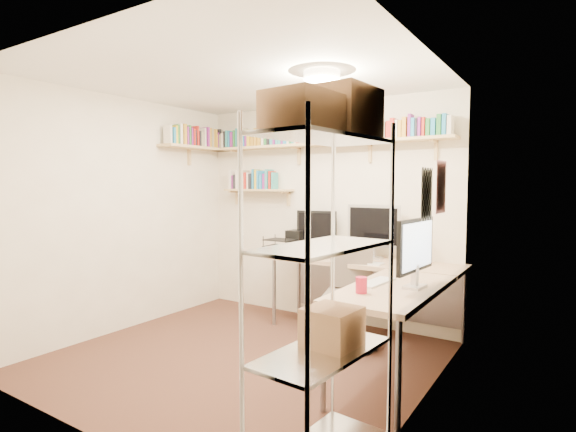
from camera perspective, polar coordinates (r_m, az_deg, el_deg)
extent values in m
plane|color=#43251C|center=(4.28, -5.88, -17.49)|extent=(3.20, 3.20, 0.00)
cube|color=beige|center=(5.25, 4.32, 0.52)|extent=(3.20, 0.04, 2.50)
cube|color=beige|center=(5.15, -20.01, 0.23)|extent=(0.04, 3.00, 2.50)
cube|color=beige|center=(3.24, 16.58, -1.77)|extent=(0.04, 3.00, 2.50)
cube|color=beige|center=(2.99, -24.40, -2.45)|extent=(3.20, 0.04, 2.50)
cube|color=white|center=(4.09, -6.15, 17.16)|extent=(3.20, 3.00, 0.04)
cube|color=white|center=(3.76, 18.88, 3.53)|extent=(0.01, 0.30, 0.42)
cube|color=silver|center=(3.38, 17.22, 2.68)|extent=(0.01, 0.28, 0.38)
cylinder|color=#FFEAC6|center=(3.86, 4.32, 17.35)|extent=(0.30, 0.30, 0.06)
cube|color=tan|center=(5.15, 3.70, 9.04)|extent=(3.05, 0.25, 0.03)
cube|color=tan|center=(5.69, -11.70, 8.48)|extent=(0.25, 1.00, 0.03)
cube|color=tan|center=(5.61, -3.81, 3.31)|extent=(0.95, 0.20, 0.02)
cube|color=tan|center=(5.87, -6.36, 7.72)|extent=(0.03, 0.20, 0.20)
cube|color=tan|center=(5.35, 1.20, 8.11)|extent=(0.03, 0.20, 0.20)
cube|color=tan|center=(4.94, 10.22, 8.39)|extent=(0.03, 0.20, 0.20)
cube|color=tan|center=(4.71, 18.19, 8.46)|extent=(0.03, 0.20, 0.20)
cube|color=gray|center=(6.01, -8.78, 9.61)|extent=(0.03, 0.14, 0.25)
cube|color=#802280|center=(5.99, -8.53, 9.41)|extent=(0.03, 0.14, 0.20)
cube|color=gray|center=(5.96, -8.27, 9.31)|extent=(0.03, 0.12, 0.18)
cube|color=silver|center=(5.94, -8.00, 9.40)|extent=(0.03, 0.13, 0.19)
cube|color=black|center=(5.91, -7.71, 9.54)|extent=(0.04, 0.12, 0.21)
cube|color=teal|center=(5.89, -7.45, 9.60)|extent=(0.03, 0.14, 0.22)
cube|color=teal|center=(5.87, -7.17, 9.57)|extent=(0.02, 0.12, 0.21)
cube|color=#802280|center=(5.84, -6.86, 9.54)|extent=(0.04, 0.13, 0.20)
cube|color=#287832|center=(5.82, -6.54, 9.65)|extent=(0.02, 0.13, 0.22)
cube|color=teal|center=(5.79, -6.23, 9.78)|extent=(0.03, 0.12, 0.24)
cube|color=black|center=(5.77, -5.93, 9.71)|extent=(0.03, 0.15, 0.22)
cube|color=gray|center=(5.75, -5.65, 9.86)|extent=(0.03, 0.15, 0.24)
cube|color=teal|center=(5.72, -5.35, 9.66)|extent=(0.03, 0.15, 0.20)
cube|color=#802280|center=(5.69, -5.02, 9.62)|extent=(0.04, 0.12, 0.18)
cube|color=gold|center=(5.67, -4.68, 9.76)|extent=(0.04, 0.14, 0.20)
cube|color=#BF8923|center=(5.63, -4.21, 9.70)|extent=(0.04, 0.14, 0.18)
cube|color=#BF8923|center=(5.61, -3.79, 9.89)|extent=(0.04, 0.14, 0.22)
cube|color=#BF8923|center=(5.57, -3.37, 9.77)|extent=(0.04, 0.14, 0.19)
cube|color=silver|center=(5.55, -2.96, 9.89)|extent=(0.03, 0.12, 0.20)
cube|color=#287832|center=(5.53, -2.63, 10.14)|extent=(0.03, 0.11, 0.25)
cube|color=black|center=(5.50, -2.27, 9.85)|extent=(0.03, 0.12, 0.19)
cube|color=teal|center=(5.47, -1.80, 10.20)|extent=(0.04, 0.12, 0.25)
cube|color=#802280|center=(5.45, -1.43, 10.00)|extent=(0.03, 0.15, 0.20)
cube|color=teal|center=(5.42, -1.07, 10.13)|extent=(0.03, 0.15, 0.22)
cube|color=teal|center=(5.40, -0.73, 10.18)|extent=(0.04, 0.15, 0.23)
cube|color=#802280|center=(5.38, -0.39, 10.19)|extent=(0.03, 0.15, 0.23)
cube|color=teal|center=(5.36, -0.03, 9.94)|extent=(0.04, 0.15, 0.17)
cube|color=silver|center=(5.34, 0.34, 10.33)|extent=(0.03, 0.14, 0.24)
cube|color=#287832|center=(5.32, 0.61, 10.21)|extent=(0.02, 0.13, 0.22)
cube|color=teal|center=(5.31, 0.89, 10.31)|extent=(0.03, 0.12, 0.23)
cube|color=silver|center=(5.29, 1.20, 10.36)|extent=(0.02, 0.13, 0.24)
cube|color=red|center=(5.27, 1.53, 10.26)|extent=(0.03, 0.14, 0.21)
cube|color=red|center=(5.25, 1.90, 10.05)|extent=(0.03, 0.12, 0.17)
cube|color=red|center=(5.24, 2.21, 10.27)|extent=(0.03, 0.14, 0.21)
cube|color=silver|center=(5.22, 2.60, 10.48)|extent=(0.04, 0.14, 0.24)
cube|color=#BF8923|center=(5.19, 3.03, 10.21)|extent=(0.03, 0.13, 0.19)
cube|color=red|center=(5.17, 3.44, 10.27)|extent=(0.04, 0.13, 0.20)
cube|color=silver|center=(5.15, 3.91, 10.38)|extent=(0.04, 0.15, 0.21)
cube|color=#287832|center=(5.13, 4.39, 10.40)|extent=(0.03, 0.14, 0.21)
cube|color=#802280|center=(5.11, 4.79, 10.39)|extent=(0.02, 0.14, 0.20)
cube|color=silver|center=(5.10, 5.06, 10.56)|extent=(0.02, 0.14, 0.23)
cube|color=gold|center=(5.08, 5.38, 10.59)|extent=(0.03, 0.12, 0.23)
cube|color=red|center=(5.06, 5.79, 10.28)|extent=(0.03, 0.14, 0.18)
cube|color=silver|center=(5.04, 6.23, 10.54)|extent=(0.04, 0.14, 0.22)
cube|color=#802280|center=(5.02, 6.66, 10.51)|extent=(0.02, 0.15, 0.21)
cube|color=#BF8923|center=(5.01, 7.10, 10.55)|extent=(0.03, 0.13, 0.21)
cube|color=gold|center=(4.98, 7.60, 10.49)|extent=(0.04, 0.11, 0.20)
cube|color=silver|center=(4.96, 8.19, 10.51)|extent=(0.04, 0.13, 0.20)
cube|color=teal|center=(4.94, 8.70, 10.68)|extent=(0.03, 0.13, 0.22)
cube|color=red|center=(4.92, 9.23, 10.44)|extent=(0.04, 0.14, 0.18)
cube|color=#BF8923|center=(4.91, 9.64, 10.68)|extent=(0.02, 0.12, 0.22)
cube|color=silver|center=(4.89, 10.10, 10.77)|extent=(0.04, 0.14, 0.23)
cube|color=#802280|center=(4.87, 10.68, 10.76)|extent=(0.04, 0.14, 0.22)
cube|color=#802280|center=(4.85, 11.25, 10.65)|extent=(0.04, 0.15, 0.20)
cube|color=black|center=(4.83, 11.84, 10.58)|extent=(0.04, 0.14, 0.18)
cube|color=gray|center=(4.82, 12.28, 10.53)|extent=(0.03, 0.12, 0.18)
cube|color=red|center=(4.80, 12.78, 10.58)|extent=(0.04, 0.13, 0.18)
cube|color=red|center=(4.79, 13.29, 10.73)|extent=(0.04, 0.14, 0.20)
cube|color=silver|center=(4.77, 13.83, 10.61)|extent=(0.02, 0.14, 0.18)
cube|color=#BF8923|center=(4.76, 14.22, 10.59)|extent=(0.03, 0.14, 0.18)
cube|color=#BF8923|center=(4.75, 14.74, 10.77)|extent=(0.04, 0.14, 0.21)
cube|color=#802280|center=(4.73, 15.32, 10.95)|extent=(0.03, 0.12, 0.23)
cube|color=teal|center=(4.72, 15.74, 10.69)|extent=(0.03, 0.13, 0.19)
cube|color=black|center=(4.71, 16.13, 10.65)|extent=(0.02, 0.13, 0.18)
cube|color=#802280|center=(4.70, 16.53, 10.73)|extent=(0.03, 0.14, 0.19)
cube|color=red|center=(4.69, 16.99, 10.70)|extent=(0.03, 0.14, 0.19)
cube|color=#287832|center=(4.68, 17.49, 10.63)|extent=(0.04, 0.13, 0.17)
cube|color=teal|center=(4.67, 18.08, 10.64)|extent=(0.04, 0.12, 0.18)
cube|color=#287832|center=(4.65, 18.73, 10.84)|extent=(0.04, 0.12, 0.21)
cube|color=teal|center=(4.64, 19.35, 10.86)|extent=(0.04, 0.13, 0.21)
cube|color=silver|center=(4.63, 19.95, 10.72)|extent=(0.04, 0.14, 0.19)
cube|color=silver|center=(5.40, -15.02, 9.97)|extent=(0.12, 0.03, 0.21)
cube|color=teal|center=(5.43, -14.67, 9.82)|extent=(0.14, 0.03, 0.19)
cube|color=gold|center=(5.46, -14.36, 9.92)|extent=(0.13, 0.03, 0.21)
cube|color=#287832|center=(5.48, -14.10, 9.98)|extent=(0.11, 0.02, 0.23)
cube|color=silver|center=(5.51, -13.76, 10.04)|extent=(0.12, 0.04, 0.25)
cube|color=#BF8923|center=(5.55, -13.36, 10.01)|extent=(0.14, 0.04, 0.25)
cube|color=#802280|center=(5.58, -13.03, 9.84)|extent=(0.14, 0.03, 0.22)
cube|color=#287832|center=(5.61, -12.72, 9.92)|extent=(0.13, 0.03, 0.24)
cube|color=#802280|center=(5.63, -12.46, 9.77)|extent=(0.13, 0.02, 0.22)
cube|color=red|center=(5.65, -12.25, 9.70)|extent=(0.14, 0.02, 0.20)
cube|color=black|center=(5.67, -12.03, 9.62)|extent=(0.13, 0.02, 0.19)
cube|color=red|center=(5.70, -11.82, 9.86)|extent=(0.14, 0.03, 0.24)
cube|color=black|center=(5.72, -11.55, 9.55)|extent=(0.15, 0.03, 0.19)
cube|color=gray|center=(5.75, -11.29, 9.53)|extent=(0.14, 0.03, 0.19)
cube|color=gray|center=(5.77, -11.06, 9.44)|extent=(0.13, 0.03, 0.17)
cube|color=silver|center=(5.80, -10.80, 9.73)|extent=(0.11, 0.02, 0.24)
cube|color=#802280|center=(5.83, -10.53, 9.77)|extent=(0.15, 0.03, 0.25)
cube|color=#BF8923|center=(5.86, -10.24, 9.73)|extent=(0.13, 0.03, 0.25)
cube|color=gray|center=(5.89, -9.98, 9.72)|extent=(0.14, 0.03, 0.25)
cube|color=#BF8923|center=(5.91, -9.73, 9.56)|extent=(0.13, 0.03, 0.22)
cube|color=#BF8923|center=(5.94, -9.51, 9.63)|extent=(0.13, 0.03, 0.24)
cube|color=gold|center=(5.96, -9.30, 9.31)|extent=(0.11, 0.03, 0.18)
cube|color=black|center=(5.99, -9.07, 9.62)|extent=(0.15, 0.03, 0.25)
cube|color=silver|center=(5.87, -7.05, 4.63)|extent=(0.04, 0.12, 0.24)
cube|color=#802280|center=(5.84, -6.73, 4.29)|extent=(0.02, 0.13, 0.17)
cube|color=black|center=(5.81, -6.43, 4.33)|extent=(0.04, 0.14, 0.18)
cube|color=silver|center=(5.79, -6.15, 4.60)|extent=(0.03, 0.14, 0.23)
cube|color=silver|center=(5.76, -5.76, 4.45)|extent=(0.04, 0.11, 0.20)
cube|color=gray|center=(5.73, -5.40, 4.61)|extent=(0.03, 0.13, 0.24)
cube|color=red|center=(5.71, -5.10, 4.48)|extent=(0.03, 0.15, 0.21)
cube|color=silver|center=(5.68, -4.78, 4.47)|extent=(0.03, 0.14, 0.21)
cube|color=black|center=(5.66, -4.47, 4.40)|extent=(0.04, 0.15, 0.19)
cube|color=teal|center=(5.63, -4.13, 4.69)|extent=(0.03, 0.14, 0.25)
cube|color=gold|center=(5.61, -3.81, 4.66)|extent=(0.03, 0.12, 0.24)
cube|color=teal|center=(5.59, -3.51, 4.61)|extent=(0.03, 0.14, 0.23)
cube|color=teal|center=(5.56, -3.16, 4.36)|extent=(0.04, 0.13, 0.18)
cube|color=#802280|center=(5.53, -2.74, 4.41)|extent=(0.04, 0.13, 0.19)
cube|color=teal|center=(5.51, -2.40, 4.68)|extent=(0.03, 0.15, 0.24)
cube|color=red|center=(5.49, -2.03, 4.57)|extent=(0.02, 0.13, 0.22)
cube|color=teal|center=(5.47, -1.71, 4.49)|extent=(0.03, 0.12, 0.20)
cube|color=tan|center=(4.77, 9.58, -5.77)|extent=(2.01, 0.64, 0.04)
cube|color=tan|center=(3.58, 13.23, -9.08)|extent=(0.64, 1.38, 0.04)
cylinder|color=gray|center=(5.07, -1.77, -9.64)|extent=(0.04, 0.04, 0.74)
cylinder|color=gray|center=(5.51, 1.39, -8.55)|extent=(0.04, 0.04, 0.74)
cylinder|color=gray|center=(4.82, 21.46, -10.64)|extent=(0.04, 0.04, 0.74)
cylinder|color=gray|center=(3.25, 4.50, -17.64)|extent=(0.04, 0.04, 0.74)
cylinder|color=gray|center=(3.05, 13.81, -19.22)|extent=(0.04, 0.04, 0.74)
cube|color=gray|center=(5.08, 10.78, -9.07)|extent=(1.91, 0.02, 0.58)
cube|color=silver|center=(4.82, 10.81, -1.24)|extent=(0.58, 0.03, 0.44)
cube|color=black|center=(4.80, 10.71, -1.26)|extent=(0.53, 0.00, 0.38)
cube|color=black|center=(5.12, 3.64, -1.35)|extent=(0.47, 0.03, 0.36)
cube|color=black|center=(3.53, 15.89, -3.57)|extent=(0.03, 0.61, 0.40)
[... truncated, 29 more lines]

